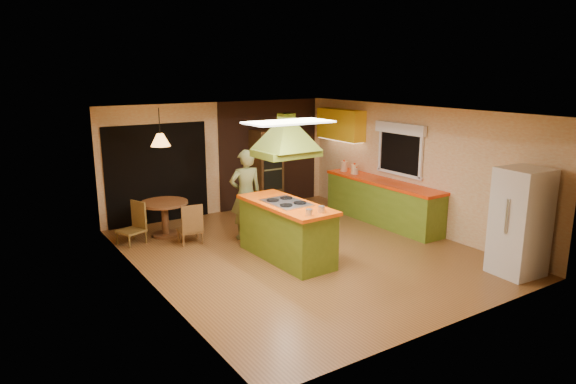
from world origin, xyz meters
TOP-DOWN VIEW (x-y plane):
  - ground at (0.00, 0.00)m, footprint 6.50×6.50m
  - room_walls at (0.00, 0.00)m, footprint 5.50×6.50m
  - ceiling_plane at (0.00, 0.00)m, footprint 6.50×6.50m
  - brick_panel at (1.25, 3.23)m, footprint 2.64×0.03m
  - nook_opening at (-1.50, 3.23)m, footprint 2.20×0.03m
  - right_counter at (2.45, 0.60)m, footprint 0.62×3.05m
  - upper_cabinets at (2.57, 2.20)m, footprint 0.34×1.40m
  - window_right at (2.70, 0.40)m, footprint 0.12×1.35m
  - fluor_panel at (-1.10, -1.20)m, footprint 1.20×0.60m
  - kitchen_island at (-0.42, -0.09)m, footprint 0.87×2.02m
  - range_hood at (-0.42, -0.09)m, footprint 1.02×0.75m
  - man at (-0.47, 1.25)m, footprint 0.69×0.50m
  - refrigerator at (2.29, -2.68)m, footprint 0.75×0.72m
  - wall_oven at (1.00, 2.95)m, footprint 0.62×0.61m
  - dining_table at (-1.74, 2.25)m, footprint 0.92×0.92m
  - chair_left at (-2.44, 2.15)m, footprint 0.55×0.55m
  - chair_near at (-1.49, 1.60)m, footprint 0.47×0.47m
  - pendant_lamp at (-1.74, 2.25)m, footprint 0.49×0.49m
  - canister_large at (2.40, 1.83)m, footprint 0.20×0.20m
  - canister_medium at (2.40, 1.46)m, footprint 0.16×0.16m
  - canister_small at (2.40, 1.41)m, footprint 0.14×0.14m

SIDE VIEW (x-z plane):
  - ground at x=0.00m, z-range 0.00..0.00m
  - chair_near at x=-1.49m, z-range 0.00..0.77m
  - chair_left at x=-2.44m, z-range 0.00..0.78m
  - right_counter at x=2.45m, z-range 0.00..0.92m
  - dining_table at x=-1.74m, z-range 0.14..0.83m
  - kitchen_island at x=-0.42m, z-range 0.00..1.01m
  - refrigerator at x=2.29m, z-range 0.00..1.72m
  - man at x=-0.47m, z-range 0.00..1.74m
  - wall_oven at x=1.00m, z-range 0.00..1.85m
  - canister_small at x=2.40m, z-range 0.92..1.06m
  - canister_medium at x=2.40m, z-range 0.92..1.13m
  - canister_large at x=2.40m, z-range 0.92..1.15m
  - nook_opening at x=-1.50m, z-range 0.00..2.10m
  - room_walls at x=0.00m, z-range -2.00..4.50m
  - brick_panel at x=1.25m, z-range 0.00..2.50m
  - window_right at x=2.70m, z-range 1.24..2.30m
  - pendant_lamp at x=-1.74m, z-range 1.78..2.02m
  - upper_cabinets at x=2.57m, z-range 1.60..2.30m
  - range_hood at x=-0.42m, z-range 1.86..2.65m
  - fluor_panel at x=-1.10m, z-range 2.47..2.50m
  - ceiling_plane at x=0.00m, z-range 2.50..2.50m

